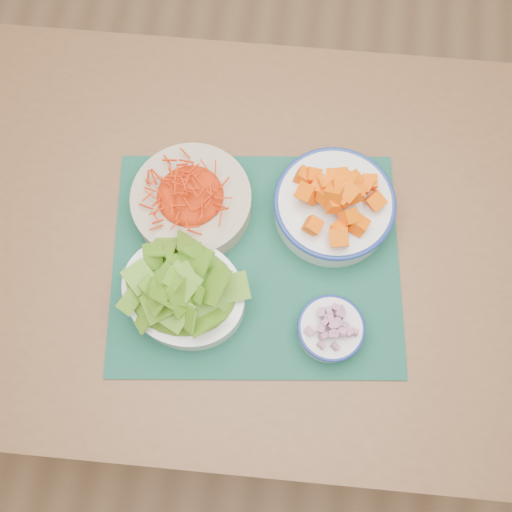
{
  "coord_description": "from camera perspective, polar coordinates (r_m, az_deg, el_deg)",
  "views": [
    {
      "loc": [
        -0.08,
        -0.54,
        1.78
      ],
      "look_at": [
        -0.12,
        -0.22,
        0.78
      ],
      "focal_mm": 40.0,
      "sensor_mm": 36.0,
      "label": 1
    }
  ],
  "objects": [
    {
      "name": "onion_bowl",
      "position": [
        1.03,
        7.5,
        -7.22
      ],
      "size": [
        0.13,
        0.13,
        0.06
      ],
      "rotation": [
        0.0,
        0.0,
        -0.15
      ],
      "color": "silver",
      "rests_on": "placemat"
    },
    {
      "name": "table",
      "position": [
        1.19,
        -0.41,
        0.84
      ],
      "size": [
        1.35,
        0.93,
        0.75
      ],
      "rotation": [
        0.0,
        0.0,
        0.04
      ],
      "color": "brown",
      "rests_on": "ground"
    },
    {
      "name": "placemat",
      "position": [
        1.08,
        0.0,
        -0.52
      ],
      "size": [
        0.6,
        0.51,
        0.0
      ],
      "primitive_type": "cube",
      "rotation": [
        0.0,
        0.0,
        0.13
      ],
      "color": "#0D3428",
      "rests_on": "table"
    },
    {
      "name": "lettuce_bowl",
      "position": [
        1.02,
        -7.35,
        -3.41
      ],
      "size": [
        0.28,
        0.26,
        0.11
      ],
      "rotation": [
        0.0,
        0.0,
        -0.35
      ],
      "color": "white",
      "rests_on": "placemat"
    },
    {
      "name": "ground",
      "position": [
        1.87,
        4.5,
        -1.69
      ],
      "size": [
        4.0,
        4.0,
        0.0
      ],
      "primitive_type": "plane",
      "color": "#9D714B",
      "rests_on": "ground"
    },
    {
      "name": "squash_bowl",
      "position": [
        1.08,
        7.89,
        5.33
      ],
      "size": [
        0.27,
        0.27,
        0.11
      ],
      "rotation": [
        0.0,
        0.0,
        -0.27
      ],
      "color": "silver",
      "rests_on": "placemat"
    },
    {
      "name": "carrot_bowl",
      "position": [
        1.09,
        -6.52,
        5.74
      ],
      "size": [
        0.3,
        0.3,
        0.09
      ],
      "rotation": [
        0.0,
        0.0,
        -0.4
      ],
      "color": "tan",
      "rests_on": "placemat"
    }
  ]
}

